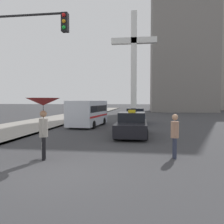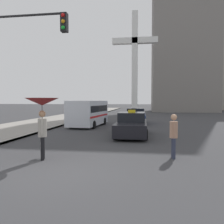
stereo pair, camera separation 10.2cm
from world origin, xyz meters
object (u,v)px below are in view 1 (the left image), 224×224
Objects in this scene: monument_cross at (134,57)px; pedestrian_man at (175,133)px; sedan_red at (135,116)px; pedestrian_with_umbrella at (43,108)px; ambulance_van at (88,112)px; taxi at (132,125)px; traffic_light at (15,52)px.

pedestrian_man is at bearing -84.66° from monument_cross.
sedan_red is 0.28× the size of monument_cross.
ambulance_van is at bearing -14.57° from pedestrian_with_umbrella.
ambulance_van reaches higher than taxi.
monument_cross reaches higher than sedan_red.
monument_cross is (2.24, 27.42, 7.27)m from pedestrian_with_umbrella.
ambulance_van is 0.33× the size of monument_cross.
ambulance_van is 11.28m from pedestrian_man.
monument_cross is at bearing 80.37° from traffic_light.
pedestrian_with_umbrella is at bearing 100.48° from ambulance_van.
traffic_light is at bearing 66.83° from sedan_red.
traffic_light is at bearing 29.94° from pedestrian_with_umbrella.
pedestrian_with_umbrella is (0.98, -10.58, 0.66)m from ambulance_van.
ambulance_van reaches higher than sedan_red.
monument_cross is at bearing -88.21° from taxi.
traffic_light is (-6.83, 0.94, 3.36)m from pedestrian_man.
monument_cross is at bearing -175.68° from pedestrian_man.
pedestrian_man reaches higher than sedan_red.
pedestrian_with_umbrella is 4.88m from pedestrian_man.
pedestrian_with_umbrella is 28.45m from monument_cross.
pedestrian_with_umbrella is 3.70m from traffic_light.
monument_cross is (-0.67, 21.39, 8.47)m from taxi.
monument_cross reaches higher than pedestrian_with_umbrella.
monument_cross reaches higher than taxi.
taxi is at bearing -88.21° from monument_cross.
ambulance_van is at bearing -100.83° from monument_cross.
pedestrian_man is 27.91m from monument_cross.
pedestrian_man is 0.10× the size of monument_cross.
pedestrian_man is 7.67m from traffic_light.
traffic_light is at bearing -99.63° from monument_cross.
pedestrian_with_umbrella is 0.14× the size of monument_cross.
sedan_red is at bearing -32.03° from pedestrian_with_umbrella.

